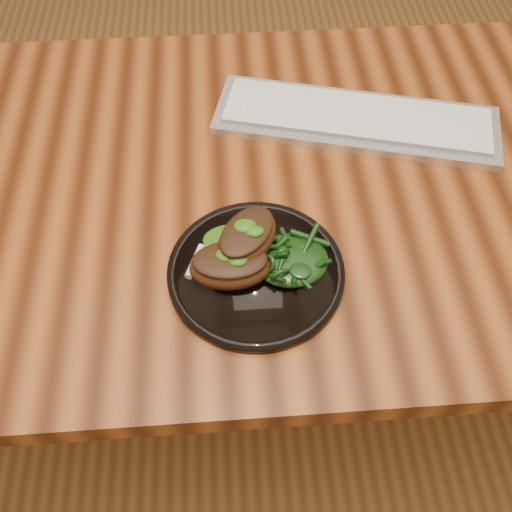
{
  "coord_description": "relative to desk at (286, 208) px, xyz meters",
  "views": [
    {
      "loc": [
        -0.1,
        -0.64,
        1.43
      ],
      "look_at": [
        -0.07,
        -0.18,
        0.78
      ],
      "focal_mm": 40.0,
      "sensor_mm": 36.0,
      "label": 1
    }
  ],
  "objects": [
    {
      "name": "keyboard",
      "position": [
        0.13,
        0.11,
        0.09
      ],
      "size": [
        0.51,
        0.27,
        0.02
      ],
      "color": "silver",
      "rests_on": "desk"
    },
    {
      "name": "plate",
      "position": [
        -0.07,
        -0.19,
        0.09
      ],
      "size": [
        0.25,
        0.25,
        0.02
      ],
      "color": "black",
      "rests_on": "desk"
    },
    {
      "name": "herb_smear",
      "position": [
        -0.1,
        -0.14,
        0.1
      ],
      "size": [
        0.08,
        0.06,
        0.01
      ],
      "primitive_type": "ellipsoid",
      "color": "#154106",
      "rests_on": "plate"
    },
    {
      "name": "desk",
      "position": [
        0.0,
        0.0,
        0.0
      ],
      "size": [
        1.6,
        0.8,
        0.75
      ],
      "color": "#341506",
      "rests_on": "ground"
    },
    {
      "name": "lamb_chop_back",
      "position": [
        -0.08,
        -0.17,
        0.14
      ],
      "size": [
        0.12,
        0.13,
        0.05
      ],
      "color": "#3B1D0B",
      "rests_on": "plate"
    },
    {
      "name": "lamb_chop_front",
      "position": [
        -0.1,
        -0.2,
        0.12
      ],
      "size": [
        0.12,
        0.08,
        0.05
      ],
      "color": "#3B1D0B",
      "rests_on": "plate"
    },
    {
      "name": "greens_heap",
      "position": [
        -0.02,
        -0.19,
        0.11
      ],
      "size": [
        0.11,
        0.1,
        0.04
      ],
      "color": "black",
      "rests_on": "plate"
    }
  ]
}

